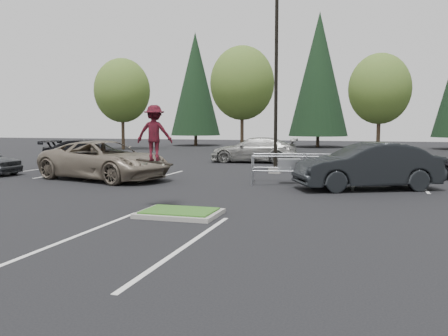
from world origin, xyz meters
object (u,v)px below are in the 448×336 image
(car_l_tan, at_px, (104,160))
(car_l_black, at_px, (91,154))
(light_pole, at_px, (276,84))
(car_far_silver, at_px, (254,150))
(decid_a, at_px, (122,93))
(decid_c, at_px, (379,91))
(decid_b, at_px, (242,85))
(conif_a, at_px, (195,84))
(skateboarder, at_px, (154,133))
(car_r_charc, at_px, (367,166))
(cart_corral, at_px, (293,165))
(conif_b, at_px, (319,74))

(car_l_tan, bearing_deg, car_l_black, 53.68)
(light_pole, bearing_deg, car_far_silver, 112.09)
(decid_a, height_order, car_l_black, decid_a)
(decid_c, distance_m, car_l_black, 24.73)
(decid_b, distance_m, car_l_tan, 24.10)
(car_l_black, bearing_deg, decid_b, -15.27)
(decid_b, xyz_separation_m, conif_a, (-7.99, 9.47, 1.05))
(decid_b, relative_size, car_l_tan, 1.51)
(skateboarder, height_order, car_r_charc, skateboarder)
(car_l_tan, bearing_deg, cart_corral, -68.11)
(conif_a, xyz_separation_m, car_l_tan, (7.50, -33.00, -6.21))
(conif_a, height_order, car_l_tan, conif_a)
(car_l_black, distance_m, car_r_charc, 15.68)
(decid_c, xyz_separation_m, car_l_black, (-15.99, -18.33, -4.44))
(car_far_silver, bearing_deg, car_l_tan, -25.43)
(decid_b, distance_m, car_far_silver, 13.87)
(car_r_charc, height_order, car_far_silver, car_r_charc)
(conif_a, bearing_deg, car_r_charc, -60.05)
(decid_a, xyz_separation_m, car_l_tan, (11.51, -23.03, -4.69))
(decid_a, bearing_deg, cart_corral, -47.88)
(skateboarder, distance_m, car_r_charc, 8.74)
(decid_a, distance_m, skateboarder, 33.71)
(decid_a, height_order, cart_corral, decid_a)
(decid_c, distance_m, skateboarder, 29.87)
(cart_corral, xyz_separation_m, car_l_tan, (-8.50, -0.91, 0.09))
(conif_a, distance_m, car_l_tan, 34.41)
(light_pole, distance_m, car_l_tan, 9.35)
(decid_a, height_order, decid_c, decid_a)
(conif_b, height_order, skateboarder, conif_b)
(cart_corral, distance_m, car_l_tan, 8.55)
(light_pole, relative_size, decid_b, 1.05)
(skateboarder, bearing_deg, decid_c, -112.75)
(decid_a, distance_m, decid_b, 12.02)
(cart_corral, bearing_deg, car_l_tan, 175.41)
(conif_b, xyz_separation_m, cart_corral, (2.00, -32.59, -7.05))
(decid_b, height_order, conif_b, conif_b)
(decid_b, relative_size, car_r_charc, 1.75)
(car_r_charc, bearing_deg, decid_a, -159.32)
(light_pole, distance_m, car_r_charc, 7.66)
(car_l_tan, relative_size, car_r_charc, 1.16)
(decid_b, relative_size, skateboarder, 5.30)
(car_r_charc, bearing_deg, conif_b, 164.20)
(conif_b, xyz_separation_m, skateboarder, (-1.20, -39.50, -5.59))
(decid_c, relative_size, car_l_tan, 1.31)
(car_l_tan, distance_m, car_far_silver, 12.15)
(light_pole, bearing_deg, car_l_tan, -144.46)
(decid_c, bearing_deg, car_r_charc, -92.44)
(cart_corral, bearing_deg, decid_c, 69.02)
(conif_a, bearing_deg, light_pole, -62.62)
(cart_corral, xyz_separation_m, car_l_black, (-12.00, 3.59, 0.02))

